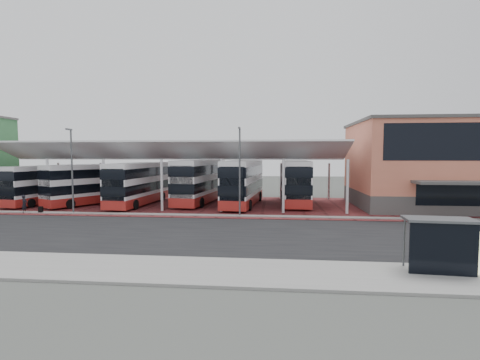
{
  "coord_description": "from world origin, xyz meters",
  "views": [
    {
      "loc": [
        5.05,
        -24.92,
        5.54
      ],
      "look_at": [
        1.98,
        6.75,
        3.31
      ],
      "focal_mm": 26.0,
      "sensor_mm": 36.0,
      "label": 1
    }
  ],
  "objects_px": {
    "bus_3": "(200,182)",
    "bus_shelter": "(447,240)",
    "bus_4": "(243,183)",
    "terminal": "(443,164)",
    "pedestrian": "(24,204)",
    "bus_2": "(139,184)",
    "bus_1": "(93,184)",
    "bus_5": "(295,182)",
    "bus_0": "(46,185)"
  },
  "relations": [
    {
      "from": "bus_shelter",
      "to": "bus_1",
      "type": "bearing_deg",
      "value": 147.66
    },
    {
      "from": "bus_shelter",
      "to": "bus_4",
      "type": "bearing_deg",
      "value": 121.56
    },
    {
      "from": "bus_3",
      "to": "bus_shelter",
      "type": "bearing_deg",
      "value": -48.13
    },
    {
      "from": "bus_5",
      "to": "pedestrian",
      "type": "height_order",
      "value": "bus_5"
    },
    {
      "from": "bus_3",
      "to": "bus_4",
      "type": "bearing_deg",
      "value": -8.96
    },
    {
      "from": "terminal",
      "to": "bus_5",
      "type": "height_order",
      "value": "terminal"
    },
    {
      "from": "bus_5",
      "to": "pedestrian",
      "type": "bearing_deg",
      "value": -160.51
    },
    {
      "from": "bus_1",
      "to": "bus_2",
      "type": "xyz_separation_m",
      "value": [
        5.38,
        0.0,
        0.09
      ]
    },
    {
      "from": "bus_1",
      "to": "bus_5",
      "type": "distance_m",
      "value": 23.01
    },
    {
      "from": "bus_4",
      "to": "bus_5",
      "type": "xyz_separation_m",
      "value": [
        5.82,
        1.76,
        -0.01
      ]
    },
    {
      "from": "bus_4",
      "to": "bus_0",
      "type": "bearing_deg",
      "value": -172.59
    },
    {
      "from": "bus_3",
      "to": "pedestrian",
      "type": "bearing_deg",
      "value": -143.3
    },
    {
      "from": "bus_2",
      "to": "bus_shelter",
      "type": "bearing_deg",
      "value": -38.61
    },
    {
      "from": "bus_1",
      "to": "bus_2",
      "type": "relative_size",
      "value": 0.94
    },
    {
      "from": "bus_5",
      "to": "bus_3",
      "type": "bearing_deg",
      "value": -178.07
    },
    {
      "from": "terminal",
      "to": "bus_0",
      "type": "xyz_separation_m",
      "value": [
        -44.09,
        -1.29,
        -2.43
      ]
    },
    {
      "from": "bus_1",
      "to": "pedestrian",
      "type": "relative_size",
      "value": 6.22
    },
    {
      "from": "bus_4",
      "to": "bus_shelter",
      "type": "bearing_deg",
      "value": -57.24
    },
    {
      "from": "bus_5",
      "to": "pedestrian",
      "type": "relative_size",
      "value": 6.88
    },
    {
      "from": "pedestrian",
      "to": "bus_2",
      "type": "bearing_deg",
      "value": -62.65
    },
    {
      "from": "pedestrian",
      "to": "bus_4",
      "type": "bearing_deg",
      "value": -79.57
    },
    {
      "from": "bus_0",
      "to": "pedestrian",
      "type": "relative_size",
      "value": 6.23
    },
    {
      "from": "bus_4",
      "to": "bus_shelter",
      "type": "xyz_separation_m",
      "value": [
        11.29,
        -21.85,
        -0.82
      ]
    },
    {
      "from": "bus_2",
      "to": "bus_shelter",
      "type": "height_order",
      "value": "bus_2"
    },
    {
      "from": "bus_3",
      "to": "pedestrian",
      "type": "distance_m",
      "value": 17.76
    },
    {
      "from": "terminal",
      "to": "bus_4",
      "type": "relative_size",
      "value": 1.51
    },
    {
      "from": "bus_1",
      "to": "terminal",
      "type": "bearing_deg",
      "value": 30.7
    },
    {
      "from": "bus_5",
      "to": "bus_shelter",
      "type": "xyz_separation_m",
      "value": [
        5.47,
        -23.61,
        -0.81
      ]
    },
    {
      "from": "bus_shelter",
      "to": "bus_0",
      "type": "bearing_deg",
      "value": 152.51
    },
    {
      "from": "terminal",
      "to": "pedestrian",
      "type": "relative_size",
      "value": 10.58
    },
    {
      "from": "bus_2",
      "to": "pedestrian",
      "type": "height_order",
      "value": "bus_2"
    },
    {
      "from": "terminal",
      "to": "bus_2",
      "type": "xyz_separation_m",
      "value": [
        -32.97,
        -1.33,
        -2.27
      ]
    },
    {
      "from": "bus_1",
      "to": "bus_3",
      "type": "xyz_separation_m",
      "value": [
        11.9,
        2.27,
        0.24
      ]
    },
    {
      "from": "bus_3",
      "to": "bus_1",
      "type": "bearing_deg",
      "value": -162.55
    },
    {
      "from": "bus_1",
      "to": "bus_4",
      "type": "xyz_separation_m",
      "value": [
        17.04,
        0.83,
        0.22
      ]
    },
    {
      "from": "bus_2",
      "to": "bus_shelter",
      "type": "relative_size",
      "value": 3.59
    },
    {
      "from": "bus_0",
      "to": "bus_shelter",
      "type": "height_order",
      "value": "bus_0"
    },
    {
      "from": "bus_2",
      "to": "bus_4",
      "type": "bearing_deg",
      "value": 7.93
    },
    {
      "from": "bus_shelter",
      "to": "bus_2",
      "type": "bearing_deg",
      "value": 141.75
    },
    {
      "from": "bus_1",
      "to": "bus_5",
      "type": "xyz_separation_m",
      "value": [
        22.87,
        2.59,
        0.2
      ]
    },
    {
      "from": "terminal",
      "to": "bus_shelter",
      "type": "xyz_separation_m",
      "value": [
        -10.01,
        -22.35,
        -2.96
      ]
    },
    {
      "from": "bus_0",
      "to": "bus_4",
      "type": "xyz_separation_m",
      "value": [
        22.79,
        0.78,
        0.29
      ]
    },
    {
      "from": "bus_4",
      "to": "bus_3",
      "type": "bearing_deg",
      "value": 169.83
    },
    {
      "from": "bus_3",
      "to": "terminal",
      "type": "bearing_deg",
      "value": 4.62
    },
    {
      "from": "bus_3",
      "to": "bus_5",
      "type": "relative_size",
      "value": 1.03
    },
    {
      "from": "terminal",
      "to": "bus_1",
      "type": "relative_size",
      "value": 1.7
    },
    {
      "from": "bus_1",
      "to": "bus_3",
      "type": "height_order",
      "value": "bus_3"
    },
    {
      "from": "bus_4",
      "to": "bus_2",
      "type": "bearing_deg",
      "value": -170.5
    },
    {
      "from": "bus_5",
      "to": "bus_0",
      "type": "bearing_deg",
      "value": -174.68
    },
    {
      "from": "bus_3",
      "to": "bus_4",
      "type": "height_order",
      "value": "bus_3"
    }
  ]
}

